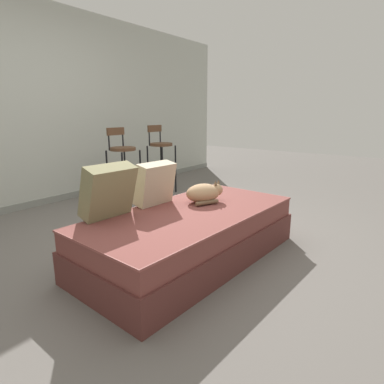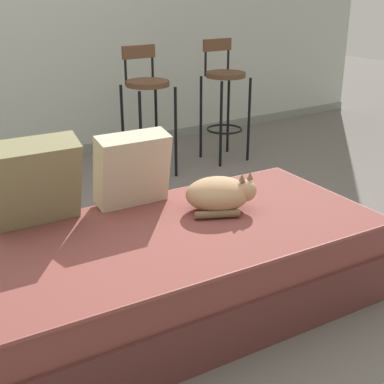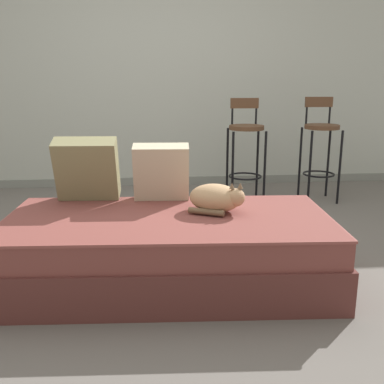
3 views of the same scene
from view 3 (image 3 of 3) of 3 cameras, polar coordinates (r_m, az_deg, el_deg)
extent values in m
plane|color=#66605B|center=(3.19, -3.20, -8.22)|extent=(16.00, 16.00, 0.00)
cube|color=#B7BCB2|center=(5.19, -4.28, 15.18)|extent=(8.00, 0.10, 2.60)
cube|color=gray|center=(5.27, -4.01, 1.41)|extent=(8.00, 0.02, 0.09)
cube|color=brown|center=(2.77, -2.95, -8.96)|extent=(1.99, 1.04, 0.25)
cube|color=brown|center=(2.69, -3.01, -4.82)|extent=(1.95, 0.99, 0.17)
cube|color=brown|center=(2.67, -3.03, -3.27)|extent=(1.96, 1.01, 0.02)
cube|color=#847F56|center=(3.03, -13.19, 2.85)|extent=(0.41, 0.28, 0.43)
cube|color=beige|center=(2.98, -3.93, 2.56)|extent=(0.37, 0.21, 0.38)
ellipsoid|color=tan|center=(2.74, 2.94, -0.75)|extent=(0.39, 0.35, 0.17)
sphere|color=tan|center=(2.68, 5.59, -0.70)|extent=(0.11, 0.11, 0.11)
cone|color=brown|center=(2.66, 5.09, 0.81)|extent=(0.03, 0.03, 0.04)
cone|color=brown|center=(2.67, 6.15, 0.83)|extent=(0.03, 0.03, 0.04)
cylinder|color=brown|center=(2.67, 1.81, -2.52)|extent=(0.21, 0.13, 0.04)
cylinder|color=black|center=(4.31, 5.18, 2.83)|extent=(0.02, 0.02, 0.73)
cylinder|color=black|center=(4.38, 9.21, 2.88)|extent=(0.02, 0.02, 0.73)
cylinder|color=black|center=(4.61, 4.50, 3.60)|extent=(0.02, 0.02, 0.73)
cylinder|color=black|center=(4.68, 8.29, 3.64)|extent=(0.02, 0.02, 0.73)
torus|color=black|center=(4.51, 6.76, 2.01)|extent=(0.33, 0.33, 0.02)
cylinder|color=brown|center=(4.43, 6.94, 8.14)|extent=(0.34, 0.34, 0.04)
cylinder|color=black|center=(4.53, 5.14, 9.62)|extent=(0.02, 0.02, 0.25)
cylinder|color=black|center=(4.58, 8.14, 9.58)|extent=(0.02, 0.02, 0.25)
cube|color=brown|center=(4.54, 6.69, 11.14)|extent=(0.28, 0.03, 0.10)
cylinder|color=black|center=(4.51, 14.74, 2.93)|extent=(0.02, 0.02, 0.73)
cylinder|color=black|center=(4.62, 18.25, 2.94)|extent=(0.02, 0.02, 0.73)
cylinder|color=black|center=(4.79, 13.55, 3.65)|extent=(0.02, 0.02, 0.73)
cylinder|color=black|center=(4.90, 16.89, 3.65)|extent=(0.02, 0.02, 0.73)
torus|color=black|center=(4.72, 15.78, 2.22)|extent=(0.32, 0.32, 0.02)
cylinder|color=brown|center=(4.65, 16.18, 7.96)|extent=(0.34, 0.34, 0.04)
cylinder|color=black|center=(4.72, 14.33, 9.47)|extent=(0.02, 0.02, 0.25)
cylinder|color=black|center=(4.80, 17.07, 9.37)|extent=(0.02, 0.02, 0.25)
cube|color=brown|center=(4.75, 15.82, 10.95)|extent=(0.28, 0.03, 0.10)
camera|label=1|loc=(2.18, -68.67, 5.43)|focal=30.00mm
camera|label=2|loc=(1.28, -68.13, 18.08)|focal=50.00mm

